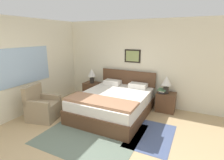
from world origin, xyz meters
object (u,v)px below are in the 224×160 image
Objects in this scene: bed at (113,103)px; armchair at (42,108)px; table_lamp_near_window at (92,74)px; table_lamp_by_door at (167,82)px; nightstand_by_door at (166,102)px; nightstand_near_window at (92,90)px.

bed reaches higher than armchair.
table_lamp_by_door is (2.47, 0.00, 0.00)m from table_lamp_near_window.
table_lamp_near_window is at bearing -179.63° from nightstand_by_door.
nightstand_by_door is 1.12× the size of table_lamp_by_door.
table_lamp_by_door reaches higher than nightstand_near_window.
bed is at bearing -145.19° from nightstand_by_door.
nightstand_near_window and nightstand_by_door have the same top height.
bed is at bearing -145.27° from table_lamp_by_door.
nightstand_by_door is (2.51, 0.00, 0.00)m from nightstand_near_window.
armchair is 1.84× the size of table_lamp_near_window.
armchair is 1.65× the size of nightstand_near_window.
bed is at bearing 110.55° from armchair.
table_lamp_near_window is at bearing 145.33° from bed.
nightstand_by_door is 1.12× the size of table_lamp_near_window.
nightstand_near_window is 1.00× the size of nightstand_by_door.
bed is 1.53m from nightstand_by_door.
nightstand_by_door is 0.59m from table_lamp_by_door.
armchair is at bearing -145.17° from table_lamp_by_door.
bed is 1.87m from armchair.
bed is 1.60m from table_lamp_by_door.
nightstand_by_door is at bearing 39.63° from table_lamp_by_door.
armchair is 1.97m from nightstand_near_window.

